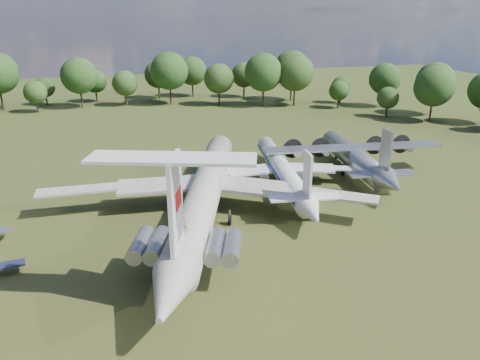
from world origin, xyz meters
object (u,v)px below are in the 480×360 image
object	(u,v)px
il62_airliner	(205,197)
tu104_jet	(282,174)
an12_transport	(354,161)
person_on_il62	(184,223)

from	to	relation	value
il62_airliner	tu104_jet	world-z (taller)	il62_airliner
tu104_jet	an12_transport	size ratio (longest dim) A/B	1.21
tu104_jet	an12_transport	world-z (taller)	an12_transport
tu104_jet	an12_transport	bearing A→B (deg)	18.78
il62_airliner	tu104_jet	size ratio (longest dim) A/B	1.43
tu104_jet	person_on_il62	world-z (taller)	person_on_il62
tu104_jet	person_on_il62	xyz separation A→B (m)	(-19.49, -23.07, 4.56)
il62_airliner	tu104_jet	distance (m)	16.19
il62_airliner	an12_transport	size ratio (longest dim) A/B	1.73
person_on_il62	il62_airliner	bearing A→B (deg)	-88.48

